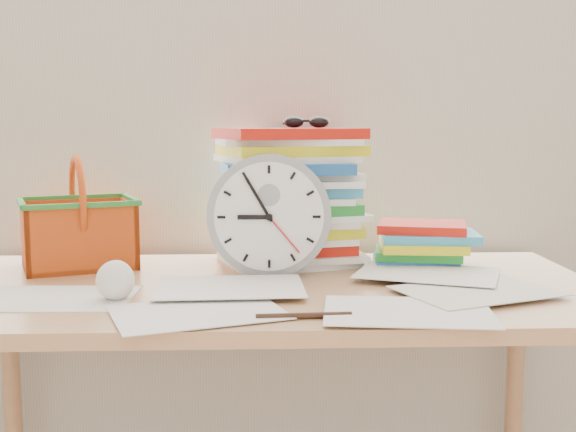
{
  "coord_description": "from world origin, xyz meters",
  "views": [
    {
      "loc": [
        -0.01,
        0.11,
        1.09
      ],
      "look_at": [
        0.04,
        1.6,
        0.89
      ],
      "focal_mm": 45.0,
      "sensor_mm": 36.0,
      "label": 1
    }
  ],
  "objects_px": {
    "desk": "(267,318)",
    "paper_stack": "(288,196)",
    "basket": "(78,213)",
    "book_stack": "(423,245)",
    "clock": "(269,215)"
  },
  "relations": [
    {
      "from": "clock",
      "to": "book_stack",
      "type": "bearing_deg",
      "value": 13.67
    },
    {
      "from": "clock",
      "to": "basket",
      "type": "distance_m",
      "value": 0.46
    },
    {
      "from": "desk",
      "to": "paper_stack",
      "type": "height_order",
      "value": "paper_stack"
    },
    {
      "from": "desk",
      "to": "book_stack",
      "type": "relative_size",
      "value": 5.67
    },
    {
      "from": "basket",
      "to": "paper_stack",
      "type": "bearing_deg",
      "value": -16.66
    },
    {
      "from": "paper_stack",
      "to": "basket",
      "type": "relative_size",
      "value": 1.32
    },
    {
      "from": "book_stack",
      "to": "paper_stack",
      "type": "bearing_deg",
      "value": 169.5
    },
    {
      "from": "paper_stack",
      "to": "desk",
      "type": "bearing_deg",
      "value": -103.13
    },
    {
      "from": "paper_stack",
      "to": "basket",
      "type": "xyz_separation_m",
      "value": [
        -0.49,
        -0.04,
        -0.03
      ]
    },
    {
      "from": "clock",
      "to": "basket",
      "type": "height_order",
      "value": "clock"
    },
    {
      "from": "clock",
      "to": "basket",
      "type": "relative_size",
      "value": 1.05
    },
    {
      "from": "desk",
      "to": "paper_stack",
      "type": "bearing_deg",
      "value": 76.87
    },
    {
      "from": "paper_stack",
      "to": "book_stack",
      "type": "bearing_deg",
      "value": -10.5
    },
    {
      "from": "clock",
      "to": "basket",
      "type": "xyz_separation_m",
      "value": [
        -0.44,
        0.11,
        -0.01
      ]
    },
    {
      "from": "desk",
      "to": "clock",
      "type": "height_order",
      "value": "clock"
    }
  ]
}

